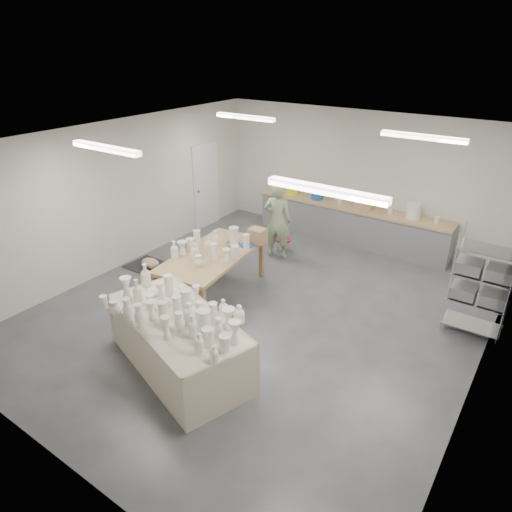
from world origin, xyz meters
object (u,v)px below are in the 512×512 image
Objects in this scene: potter at (278,221)px; red_stool at (283,240)px; drying_table at (179,340)px; work_table at (216,252)px.

potter reaches higher than red_stool.
drying_table reaches higher than red_stool.
potter is (0.09, 2.00, -0.00)m from work_table.
red_stool is at bearing 80.83° from work_table.
drying_table is 1.57× the size of potter.
red_stool is at bearing 119.63° from drying_table.
work_table is 6.12× the size of red_stool.
potter is 4.38× the size of red_stool.
potter reaches higher than drying_table.
drying_table is 6.87× the size of red_stool.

